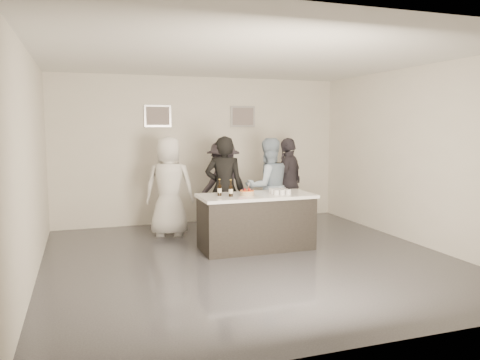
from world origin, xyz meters
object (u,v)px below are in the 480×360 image
at_px(beer_bottle_a, 220,188).
at_px(person_guest_back, 223,185).
at_px(beer_bottle_b, 231,188).
at_px(person_guest_left, 169,186).
at_px(person_main_blue, 268,187).
at_px(bar_counter, 256,222).
at_px(cake, 247,193).
at_px(person_main_black, 224,189).
at_px(person_guest_right, 288,183).

height_order(beer_bottle_a, person_guest_back, person_guest_back).
xyz_separation_m(beer_bottle_b, person_guest_back, (0.38, 1.67, -0.17)).
relative_size(beer_bottle_a, person_guest_left, 0.14).
bearing_deg(beer_bottle_b, person_main_blue, 42.84).
bearing_deg(bar_counter, cake, -166.33).
height_order(bar_counter, beer_bottle_b, beer_bottle_b).
relative_size(beer_bottle_a, person_guest_back, 0.15).
distance_m(person_main_black, person_guest_right, 1.57).
bearing_deg(bar_counter, beer_bottle_b, -169.66).
xyz_separation_m(beer_bottle_b, person_main_black, (0.13, 0.80, -0.11)).
relative_size(cake, person_main_black, 0.12).
height_order(cake, person_guest_right, person_guest_right).
height_order(beer_bottle_a, person_main_blue, person_main_blue).
xyz_separation_m(beer_bottle_a, person_guest_back, (0.52, 1.53, -0.17)).
bearing_deg(person_main_black, bar_counter, 134.57).
bearing_deg(person_guest_right, person_main_blue, -9.73).
distance_m(person_main_blue, person_guest_right, 0.71).
distance_m(beer_bottle_a, person_guest_left, 1.44).
relative_size(cake, person_main_blue, 0.13).
distance_m(beer_bottle_a, person_guest_back, 1.62).
relative_size(person_main_black, person_guest_left, 1.01).
height_order(person_main_blue, person_guest_back, person_main_blue).
distance_m(person_main_black, person_guest_back, 0.91).
relative_size(person_main_black, person_guest_right, 1.03).
distance_m(person_main_blue, person_guest_back, 0.97).
bearing_deg(beer_bottle_a, beer_bottle_b, -44.61).
bearing_deg(person_main_blue, cake, 47.32).
bearing_deg(person_guest_back, beer_bottle_b, 60.41).
xyz_separation_m(person_main_black, person_guest_left, (-0.84, 0.66, -0.01)).
bearing_deg(beer_bottle_b, beer_bottle_a, 135.39).
height_order(cake, beer_bottle_b, beer_bottle_b).
bearing_deg(person_guest_right, person_guest_back, -58.68).
relative_size(bar_counter, person_guest_right, 1.05).
height_order(bar_counter, person_guest_back, person_guest_back).
height_order(person_main_black, person_guest_back, person_main_black).
bearing_deg(person_guest_right, beer_bottle_a, -9.26).
distance_m(cake, person_guest_left, 1.73).
distance_m(cake, person_guest_right, 1.85).
relative_size(bar_counter, person_guest_left, 1.02).
distance_m(beer_bottle_b, person_main_black, 0.82).
distance_m(beer_bottle_a, person_main_black, 0.72).
distance_m(person_main_blue, person_guest_left, 1.80).
xyz_separation_m(bar_counter, beer_bottle_a, (-0.60, 0.06, 0.58)).
xyz_separation_m(cake, beer_bottle_a, (-0.43, 0.10, 0.09)).
distance_m(person_guest_left, person_guest_back, 1.11).
bearing_deg(person_guest_left, beer_bottle_b, 132.97).
distance_m(bar_counter, person_main_black, 0.91).
bearing_deg(beer_bottle_a, person_main_black, 67.28).
relative_size(beer_bottle_a, person_main_black, 0.14).
bearing_deg(person_guest_back, person_guest_right, 148.05).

